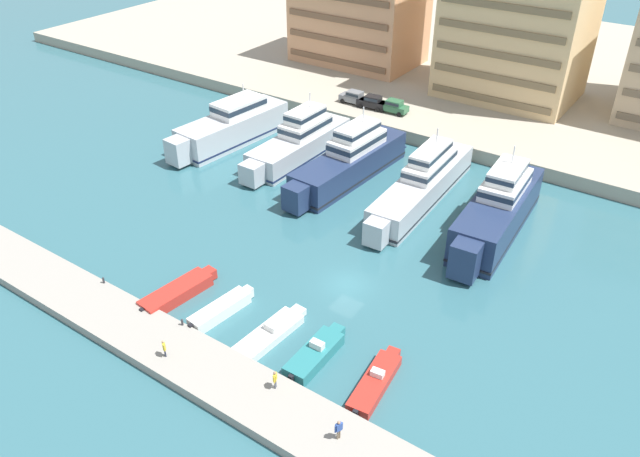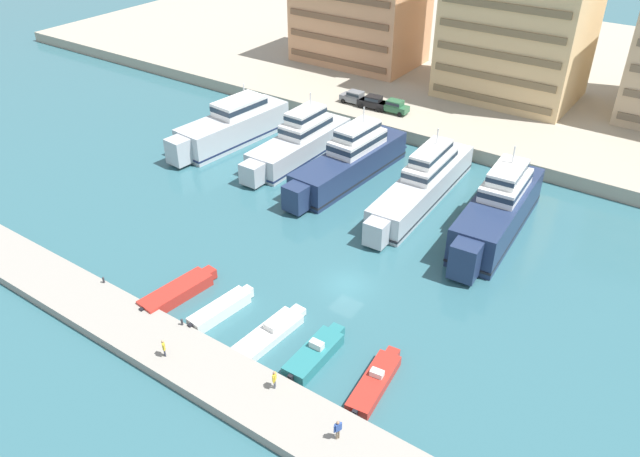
{
  "view_description": "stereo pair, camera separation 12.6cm",
  "coord_description": "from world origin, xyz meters",
  "views": [
    {
      "loc": [
        23.29,
        -37.87,
        34.78
      ],
      "look_at": [
        -5.14,
        3.13,
        2.5
      ],
      "focal_mm": 35.0,
      "sensor_mm": 36.0,
      "label": 1
    },
    {
      "loc": [
        23.39,
        -37.8,
        34.78
      ],
      "look_at": [
        -5.14,
        3.13,
        2.5
      ],
      "focal_mm": 35.0,
      "sensor_mm": 36.0,
      "label": 2
    }
  ],
  "objects": [
    {
      "name": "motorboat_white_left",
      "position": [
        -6.56,
        -9.46,
        0.55
      ],
      "size": [
        2.18,
        6.81,
        1.1
      ],
      "color": "white",
      "rests_on": "ground"
    },
    {
      "name": "ground_plane",
      "position": [
        0.0,
        0.0,
        0.0
      ],
      "size": [
        400.0,
        400.0,
        0.0
      ],
      "primitive_type": "plane",
      "color": "#336670"
    },
    {
      "name": "car_green_mid_left",
      "position": [
        -14.24,
        33.86,
        2.71
      ],
      "size": [
        4.15,
        2.02,
        1.8
      ],
      "color": "#2D6642",
      "rests_on": "quay_promenade"
    },
    {
      "name": "pier_dock",
      "position": [
        0.0,
        -15.22,
        0.42
      ],
      "size": [
        120.0,
        5.09,
        0.84
      ],
      "primitive_type": "cube",
      "color": "#9E998E",
      "rests_on": "ground"
    },
    {
      "name": "bollard_west",
      "position": [
        -17.24,
        -12.93,
        1.17
      ],
      "size": [
        0.2,
        0.2,
        0.61
      ],
      "color": "#2D2D33",
      "rests_on": "pier_dock"
    },
    {
      "name": "motorboat_teal_center_left",
      "position": [
        2.99,
        -9.2,
        0.54
      ],
      "size": [
        2.09,
        6.88,
        1.58
      ],
      "color": "teal",
      "rests_on": "ground"
    },
    {
      "name": "yacht_silver_left",
      "position": [
        -18.85,
        18.45,
        2.09
      ],
      "size": [
        4.61,
        19.04,
        7.68
      ],
      "color": "silver",
      "rests_on": "ground"
    },
    {
      "name": "yacht_navy_center",
      "position": [
        7.59,
        15.82,
        2.59
      ],
      "size": [
        5.63,
        19.75,
        8.65
      ],
      "color": "navy",
      "rests_on": "ground"
    },
    {
      "name": "yacht_silver_far_left",
      "position": [
        -28.62,
        16.99,
        2.2
      ],
      "size": [
        6.2,
        19.25,
        7.2
      ],
      "color": "silver",
      "rests_on": "ground"
    },
    {
      "name": "motorboat_red_far_left",
      "position": [
        -11.25,
        -9.86,
        0.54
      ],
      "size": [
        2.79,
        7.92,
        1.09
      ],
      "color": "red",
      "rests_on": "ground"
    },
    {
      "name": "apartment_block_left",
      "position": [
        -4.02,
        49.5,
        14.29
      ],
      "size": [
        18.84,
        14.66,
        27.0
      ],
      "color": "#E0BC84",
      "rests_on": "quay_promenade"
    },
    {
      "name": "car_grey_far_left",
      "position": [
        -20.45,
        33.66,
        2.71
      ],
      "size": [
        4.11,
        1.94,
        1.8
      ],
      "color": "slate",
      "rests_on": "quay_promenade"
    },
    {
      "name": "motorboat_red_center",
      "position": [
        8.23,
        -8.97,
        0.43
      ],
      "size": [
        2.49,
        7.36,
        1.29
      ],
      "color": "red",
      "rests_on": "ground"
    },
    {
      "name": "pedestrian_near_edge",
      "position": [
        8.92,
        -15.01,
        1.82
      ],
      "size": [
        0.38,
        0.59,
        1.65
      ],
      "color": "#7A6B56",
      "rests_on": "pier_dock"
    },
    {
      "name": "pedestrian_far_side",
      "position": [
        -6.09,
        -16.16,
        1.77
      ],
      "size": [
        0.52,
        0.41,
        1.57
      ],
      "color": "#282D3D",
      "rests_on": "pier_dock"
    },
    {
      "name": "yacht_navy_mid_left",
      "position": [
        -10.76,
        17.23,
        2.28
      ],
      "size": [
        5.39,
        20.62,
        8.04
      ],
      "color": "navy",
      "rests_on": "ground"
    },
    {
      "name": "motorboat_white_mid_left",
      "position": [
        -1.43,
        -9.47,
        0.39
      ],
      "size": [
        2.52,
        8.1,
        1.26
      ],
      "color": "white",
      "rests_on": "ground"
    },
    {
      "name": "car_black_left",
      "position": [
        -17.44,
        33.59,
        2.71
      ],
      "size": [
        4.21,
        2.15,
        1.8
      ],
      "color": "black",
      "rests_on": "quay_promenade"
    },
    {
      "name": "apartment_block_far_left",
      "position": [
        -30.27,
        50.44,
        10.08
      ],
      "size": [
        19.99,
        13.29,
        18.57
      ],
      "color": "tan",
      "rests_on": "quay_promenade"
    },
    {
      "name": "pedestrian_mid_deck",
      "position": [
        2.78,
        -13.9,
        1.77
      ],
      "size": [
        0.37,
        0.56,
        1.56
      ],
      "color": "#4C515B",
      "rests_on": "pier_dock"
    },
    {
      "name": "quay_promenade",
      "position": [
        0.0,
        64.48,
        0.87
      ],
      "size": [
        180.0,
        70.0,
        1.74
      ],
      "primitive_type": "cube",
      "color": "#ADA38E",
      "rests_on": "ground"
    },
    {
      "name": "bollard_west_mid",
      "position": [
        -7.55,
        -12.93,
        1.17
      ],
      "size": [
        0.2,
        0.2,
        0.61
      ],
      "color": "#2D2D33",
      "rests_on": "pier_dock"
    },
    {
      "name": "yacht_silver_center_left",
      "position": [
        -1.5,
        17.6,
        2.06
      ],
      "size": [
        4.75,
        22.56,
        7.51
      ],
      "color": "silver",
      "rests_on": "ground"
    }
  ]
}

